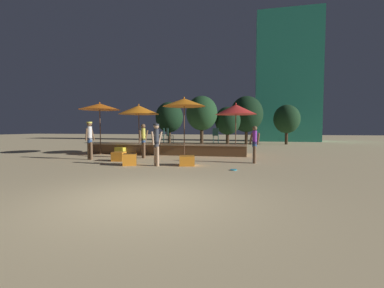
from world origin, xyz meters
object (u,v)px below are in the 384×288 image
patio_umbrella_0 (139,110)px  background_tree_0 (247,114)px  patio_umbrella_3 (100,107)px  background_tree_3 (228,121)px  cube_seat_0 (122,151)px  background_tree_2 (287,119)px  bistro_chair_1 (163,134)px  cube_seat_3 (187,161)px  bistro_chair_2 (216,134)px  person_2 (90,138)px  frisbee_disc (234,170)px  person_3 (255,143)px  patio_umbrella_2 (236,110)px  person_1 (156,142)px  cube_seat_2 (119,156)px  cube_seat_1 (130,159)px  bistro_chair_0 (169,134)px  background_tree_1 (202,113)px  person_0 (143,139)px  background_tree_4 (169,117)px  patio_umbrella_1 (184,102)px

patio_umbrella_0 → background_tree_0: (6.12, 11.13, 0.28)m
patio_umbrella_3 → background_tree_3: bearing=51.4°
cube_seat_0 → background_tree_0: 13.66m
background_tree_0 → background_tree_2: (3.79, 0.86, -0.46)m
bistro_chair_1 → background_tree_2: background_tree_2 is taller
cube_seat_3 → bistro_chair_1: bistro_chair_1 is taller
bistro_chair_2 → background_tree_3: size_ratio=0.27×
person_2 → frisbee_disc: (7.08, -1.76, -1.06)m
person_3 → patio_umbrella_2: bearing=16.2°
person_1 → bistro_chair_2: 5.99m
background_tree_2 → frisbee_disc: bearing=-103.8°
patio_umbrella_0 → patio_umbrella_3: 2.31m
patio_umbrella_2 → cube_seat_2: bearing=-149.5°
cube_seat_1 → frisbee_disc: bearing=-5.3°
bistro_chair_0 → frisbee_disc: 6.47m
person_3 → frisbee_disc: (-0.78, -2.16, -0.85)m
bistro_chair_1 → background_tree_0: (4.97, 10.19, 1.71)m
cube_seat_1 → bistro_chair_2: 6.53m
patio_umbrella_2 → cube_seat_2: 6.55m
patio_umbrella_2 → background_tree_0: (0.48, 11.18, 0.35)m
cube_seat_2 → person_1: 2.66m
person_1 → person_2: 4.15m
person_2 → frisbee_disc: size_ratio=7.64×
background_tree_1 → cube_seat_0: bearing=-115.9°
cube_seat_3 → bistro_chair_1: size_ratio=0.83×
bistro_chair_1 → background_tree_3: (3.42, 7.10, 0.98)m
cube_seat_2 → background_tree_2: background_tree_2 is taller
cube_seat_2 → person_2: size_ratio=0.32×
cube_seat_1 → cube_seat_2: bearing=134.0°
cube_seat_0 → cube_seat_1: size_ratio=1.02×
person_0 → background_tree_0: size_ratio=0.38×
patio_umbrella_3 → cube_seat_2: patio_umbrella_3 is taller
patio_umbrella_2 → person_1: patio_umbrella_2 is taller
patio_umbrella_3 → cube_seat_1: (3.75, -3.83, -2.58)m
bistro_chair_2 → patio_umbrella_3: bearing=17.0°
patio_umbrella_3 → background_tree_2: background_tree_2 is taller
background_tree_4 → patio_umbrella_0: bearing=-82.7°
patio_umbrella_0 → patio_umbrella_1: 2.95m
patio_umbrella_3 → frisbee_disc: 9.51m
cube_seat_2 → person_2: 1.87m
bistro_chair_0 → background_tree_2: 14.38m
patio_umbrella_3 → cube_seat_3: (6.10, -3.42, -2.61)m
bistro_chair_0 → background_tree_4: bearing=-16.0°
bistro_chair_0 → bistro_chair_2: same height
background_tree_0 → background_tree_2: 3.91m
person_2 → background_tree_2: size_ratio=0.49×
patio_umbrella_3 → frisbee_disc: patio_umbrella_3 is taller
patio_umbrella_3 → background_tree_4: background_tree_4 is taller
patio_umbrella_1 → bistro_chair_2: size_ratio=3.60×
bistro_chair_0 → bistro_chair_1: same height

